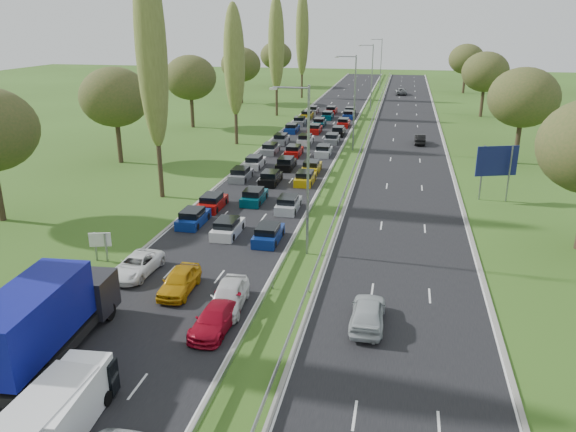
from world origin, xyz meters
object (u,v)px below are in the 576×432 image
Objects in this scene: near_car_2 at (136,265)px; blue_lorry at (45,319)px; white_van_rear at (70,402)px; white_van_front at (48,418)px; direction_sign at (497,163)px; info_sign at (100,243)px.

near_car_2 is 9.86m from blue_lorry.
blue_lorry is at bearing -87.51° from near_car_2.
white_van_rear reaches higher than near_car_2.
blue_lorry reaches higher than white_van_front.
info_sign is at bearing -144.85° from direction_sign.
info_sign reaches higher than white_van_rear.
white_van_rear is 41.98m from direction_sign.
direction_sign is at bearing 47.37° from blue_lorry.
blue_lorry reaches higher than info_sign.
info_sign is (-7.09, 16.79, 0.29)m from white_van_front.
direction_sign is at bearing 35.15° from info_sign.
white_van_front reaches higher than near_car_2.
info_sign is 0.40× the size of direction_sign.
white_van_front is 43.04m from direction_sign.
white_van_rear is (0.25, 1.09, -0.03)m from white_van_front.
direction_sign reaches higher than near_car_2.
white_van_front is 1.12m from white_van_rear.
white_van_rear is at bearing -120.81° from direction_sign.
white_van_front is (3.62, -5.41, -1.04)m from blue_lorry.
white_van_rear is (3.87, -4.32, -1.06)m from blue_lorry.
direction_sign reaches higher than white_van_front.
white_van_front reaches higher than white_van_rear.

